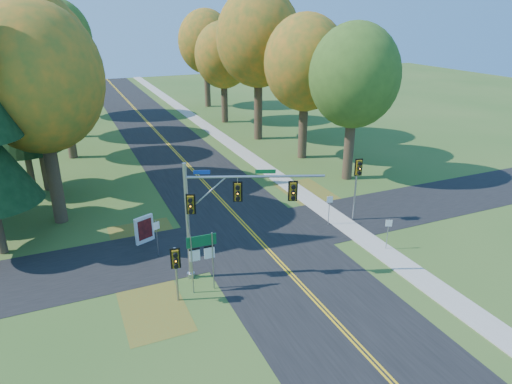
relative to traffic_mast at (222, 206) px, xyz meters
name	(u,v)px	position (x,y,z in m)	size (l,w,h in m)	color
ground	(268,250)	(3.45, 1.77, -4.16)	(160.00, 160.00, 0.00)	#2E541D
road_main	(268,250)	(3.45, 1.77, -4.15)	(8.00, 160.00, 0.02)	black
road_cross	(254,236)	(3.45, 3.77, -4.15)	(60.00, 6.00, 0.02)	black
centerline_left	(266,250)	(3.35, 1.77, -4.13)	(0.10, 160.00, 0.01)	gold
centerline_right	(269,249)	(3.55, 1.77, -4.13)	(0.10, 160.00, 0.01)	gold
sidewalk_east	(354,231)	(9.65, 1.77, -4.13)	(1.60, 160.00, 0.06)	#9E998E
leaf_patch_w_near	(146,241)	(-3.05, 5.77, -4.15)	(4.00, 6.00, 0.00)	brown
leaf_patch_e	(315,198)	(10.25, 7.77, -4.15)	(3.50, 8.00, 0.00)	brown
leaf_patch_w_far	(153,308)	(-4.05, -1.23, -4.15)	(3.00, 5.00, 0.00)	brown
tree_w_a	(38,79)	(-7.68, 11.15, 5.33)	(8.00, 8.00, 14.15)	#38281C
tree_e_a	(355,76)	(15.01, 10.54, 4.37)	(7.20, 7.20, 12.73)	#38281C
tree_w_b	(28,55)	(-8.27, 18.06, 6.21)	(8.60, 8.60, 15.38)	#38281C
tree_e_b	(306,63)	(14.42, 17.35, 4.74)	(7.60, 7.60, 13.33)	#38281C
tree_w_c	(61,74)	(-6.09, 26.24, 3.78)	(6.80, 6.80, 11.91)	#38281C
tree_e_c	(259,38)	(13.33, 25.46, 6.50)	(8.80, 8.80, 15.79)	#38281C
tree_w_d	(50,47)	(-6.68, 34.95, 5.62)	(8.20, 8.20, 14.56)	#38281C
tree_e_d	(224,55)	(12.71, 34.64, 4.08)	(7.00, 7.00, 12.32)	#38281C
tree_w_e	(58,38)	(-5.48, 45.86, 5.91)	(8.40, 8.40, 14.97)	#38281C
tree_e_e	(206,42)	(13.92, 45.35, 5.03)	(7.80, 7.80, 13.74)	#38281C
pine_c	(10,66)	(-9.55, 17.77, 5.53)	(5.60, 5.60, 20.56)	#38281C
traffic_mast	(222,206)	(0.00, 0.00, 0.00)	(6.66, 2.83, 6.47)	#9899A0
east_signal_pole	(358,174)	(10.55, 3.10, -0.78)	(0.50, 0.60, 4.46)	gray
ped_signal_pole	(176,263)	(-2.81, -1.27, -1.91)	(0.48, 0.55, 3.02)	gray
route_sign_cluster	(202,251)	(-1.35, -0.76, -1.89)	(1.50, 0.14, 3.22)	gray
info_kiosk	(144,230)	(-3.09, 5.69, -3.29)	(1.23, 0.66, 1.75)	silver
reg_sign_e_north	(329,205)	(8.61, 3.26, -2.70)	(0.41, 0.11, 2.14)	gray
reg_sign_e_south	(388,229)	(9.99, -1.02, -2.78)	(0.36, 0.19, 2.02)	gray
reg_sign_w	(157,232)	(-2.70, 3.76, -2.64)	(0.40, 0.19, 2.22)	gray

